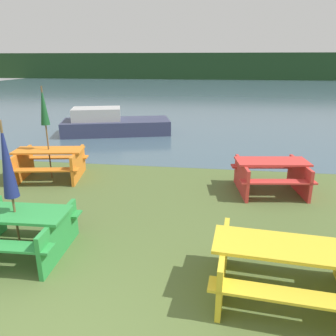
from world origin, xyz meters
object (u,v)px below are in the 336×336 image
(picnic_table_green, at_px, (17,228))
(umbrella_navy, at_px, (7,161))
(picnic_table_yellow, at_px, (286,266))
(picnic_table_red, at_px, (271,173))
(picnic_table_orange, at_px, (50,161))
(umbrella_darkgreen, at_px, (44,107))
(boat, at_px, (112,124))

(picnic_table_green, xyz_separation_m, umbrella_navy, (0.00, -0.00, 1.12))
(picnic_table_yellow, relative_size, picnic_table_red, 1.12)
(picnic_table_yellow, height_order, umbrella_navy, umbrella_navy)
(picnic_table_orange, bearing_deg, picnic_table_green, -71.11)
(picnic_table_yellow, xyz_separation_m, picnic_table_orange, (-5.23, 3.91, 0.00))
(picnic_table_red, relative_size, picnic_table_orange, 0.93)
(umbrella_navy, bearing_deg, umbrella_darkgreen, 108.89)
(picnic_table_yellow, distance_m, umbrella_darkgreen, 6.68)
(picnic_table_orange, bearing_deg, umbrella_navy, -71.11)
(picnic_table_yellow, distance_m, picnic_table_orange, 6.53)
(picnic_table_green, bearing_deg, picnic_table_orange, 108.89)
(picnic_table_orange, height_order, umbrella_navy, umbrella_navy)
(umbrella_navy, height_order, umbrella_darkgreen, umbrella_darkgreen)
(picnic_table_red, height_order, picnic_table_orange, picnic_table_orange)
(picnic_table_green, distance_m, umbrella_navy, 1.12)
(picnic_table_red, xyz_separation_m, boat, (-5.62, 5.74, -0.06))
(umbrella_darkgreen, height_order, boat, umbrella_darkgreen)
(umbrella_navy, bearing_deg, picnic_table_green, 90.00)
(picnic_table_red, xyz_separation_m, umbrella_darkgreen, (-5.60, 0.19, 1.40))
(picnic_table_red, height_order, umbrella_darkgreen, umbrella_darkgreen)
(picnic_table_orange, xyz_separation_m, boat, (-0.01, 5.55, -0.06))
(picnic_table_orange, bearing_deg, umbrella_darkgreen, 116.57)
(picnic_table_yellow, xyz_separation_m, umbrella_navy, (-4.06, 0.49, 1.10))
(picnic_table_yellow, distance_m, picnic_table_red, 3.74)
(picnic_table_red, distance_m, picnic_table_orange, 5.61)
(umbrella_navy, height_order, boat, umbrella_navy)
(picnic_table_red, relative_size, boat, 0.38)
(picnic_table_yellow, relative_size, picnic_table_orange, 1.04)
(picnic_table_green, relative_size, umbrella_darkgreen, 0.71)
(picnic_table_green, xyz_separation_m, picnic_table_orange, (-1.17, 3.42, 0.02))
(umbrella_navy, relative_size, umbrella_darkgreen, 0.91)
(boat, bearing_deg, picnic_table_red, -61.30)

